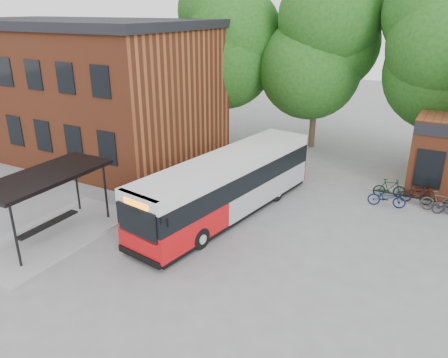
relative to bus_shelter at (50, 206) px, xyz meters
The scene contains 13 objects.
ground 4.83m from the bus_shelter, 12.53° to the left, with size 100.00×100.00×0.00m, color slate.
station_building 13.42m from the bus_shelter, 130.36° to the left, with size 18.40×10.40×8.50m, color brown, non-canonical shape.
bus_shelter is the anchor object (origin of this frame).
bike_rail 17.67m from the bus_shelter, 38.61° to the left, with size 5.20×0.10×0.38m, color black, non-canonical shape.
tree_0 17.54m from the bus_shelter, 95.04° to the left, with size 7.92×7.92×11.00m, color #1A4C14, non-canonical shape.
tree_1 19.19m from the bus_shelter, 73.01° to the left, with size 7.92×7.92×10.40m, color #1A4C14, non-canonical shape.
tree_2 21.49m from the bus_shelter, 53.67° to the left, with size 7.92×7.92×11.00m, color #1A4C14, non-canonical shape.
city_bus 7.78m from the bus_shelter, 44.95° to the left, with size 2.39×11.22×2.85m, color red, non-canonical shape.
bicycle_0 15.63m from the bus_shelter, 39.93° to the left, with size 0.62×1.79×0.94m, color #081643.
bicycle_1 16.43m from the bus_shelter, 43.65° to the left, with size 0.46×1.63×0.98m, color black.
bicycle_2 17.88m from the bus_shelter, 41.96° to the left, with size 0.57×1.62×0.85m, color #3B1004.
bicycle_3 17.26m from the bus_shelter, 40.11° to the left, with size 0.44×1.56×0.94m, color black.
bicycle_5 17.77m from the bus_shelter, 36.39° to the left, with size 0.49×1.75×1.05m, color #3E3933.
Camera 1 is at (9.87, -12.01, 9.18)m, focal length 35.00 mm.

